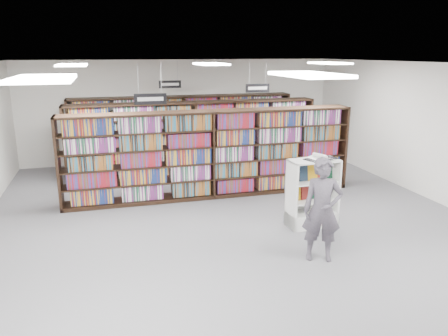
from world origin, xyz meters
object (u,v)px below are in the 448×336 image
object	(u,v)px
endcap_display	(311,203)
shopper	(322,210)
bookshelf_row_near	(211,154)
open_book	(320,158)

from	to	relation	value
endcap_display	shopper	world-z (taller)	shopper
bookshelf_row_near	shopper	distance (m)	3.90
open_book	endcap_display	bearing A→B (deg)	146.84
shopper	bookshelf_row_near	bearing A→B (deg)	125.63
endcap_display	bookshelf_row_near	bearing A→B (deg)	119.56
endcap_display	shopper	distance (m)	1.59
bookshelf_row_near	shopper	size ratio (longest dim) A/B	3.95
endcap_display	shopper	xyz separation A→B (m)	(-0.53, -1.44, 0.41)
open_book	shopper	bearing A→B (deg)	-135.58
bookshelf_row_near	open_book	distance (m)	2.90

